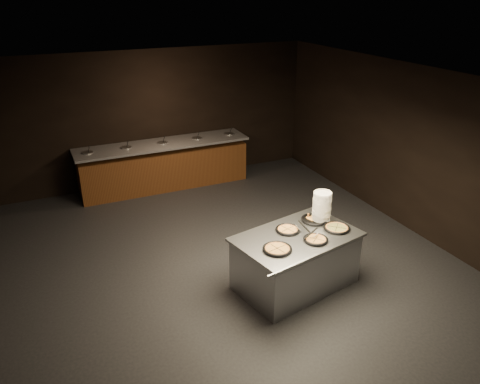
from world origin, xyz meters
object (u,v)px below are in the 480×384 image
Objects in this scene: plate_stack at (322,207)px; pan_veggie_whole at (277,249)px; serving_counter at (296,262)px; pan_cheese_whole at (288,230)px.

plate_stack reaches higher than pan_veggie_whole.
serving_counter is 0.67m from pan_veggie_whole.
plate_stack is at bearing 13.03° from serving_counter.
serving_counter is 0.49m from pan_cheese_whole.
plate_stack is 1.16m from pan_veggie_whole.
plate_stack is at bearing 7.65° from pan_cheese_whole.
plate_stack reaches higher than pan_cheese_whole.
plate_stack is (0.58, 0.27, 0.66)m from serving_counter.
pan_veggie_whole reaches higher than serving_counter.
pan_veggie_whole is at bearing -134.00° from pan_cheese_whole.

